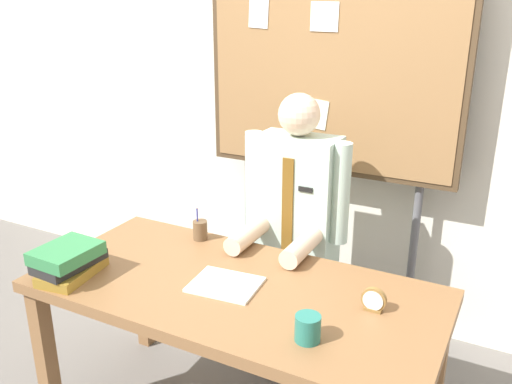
% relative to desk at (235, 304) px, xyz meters
% --- Properties ---
extents(back_wall, '(6.40, 0.08, 2.70)m').
position_rel_desk_xyz_m(back_wall, '(0.00, 1.23, 0.69)').
color(back_wall, silver).
rests_on(back_wall, ground_plane).
extents(desk, '(1.69, 0.80, 0.75)m').
position_rel_desk_xyz_m(desk, '(0.00, 0.00, 0.00)').
color(desk, brown).
rests_on(desk, ground_plane).
extents(person, '(0.55, 0.56, 1.45)m').
position_rel_desk_xyz_m(person, '(0.00, 0.62, 0.01)').
color(person, '#2D2D33').
rests_on(person, ground_plane).
extents(bulletin_board, '(1.40, 0.09, 2.16)m').
position_rel_desk_xyz_m(bulletin_board, '(-0.00, 1.03, 0.87)').
color(bulletin_board, '#4C3823').
rests_on(bulletin_board, ground_plane).
extents(book_stack, '(0.21, 0.31, 0.14)m').
position_rel_desk_xyz_m(book_stack, '(-0.66, -0.25, 0.16)').
color(book_stack, olive).
rests_on(book_stack, desk).
extents(open_notebook, '(0.30, 0.25, 0.01)m').
position_rel_desk_xyz_m(open_notebook, '(-0.03, -0.02, 0.09)').
color(open_notebook, white).
rests_on(open_notebook, desk).
extents(desk_clock, '(0.10, 0.04, 0.10)m').
position_rel_desk_xyz_m(desk_clock, '(0.56, 0.08, 0.13)').
color(desk_clock, olive).
rests_on(desk_clock, desk).
extents(coffee_mug, '(0.09, 0.09, 0.10)m').
position_rel_desk_xyz_m(coffee_mug, '(0.41, -0.21, 0.14)').
color(coffee_mug, '#267266').
rests_on(coffee_mug, desk).
extents(pen_holder, '(0.07, 0.07, 0.16)m').
position_rel_desk_xyz_m(pen_holder, '(-0.38, 0.32, 0.14)').
color(pen_holder, brown).
rests_on(pen_holder, desk).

